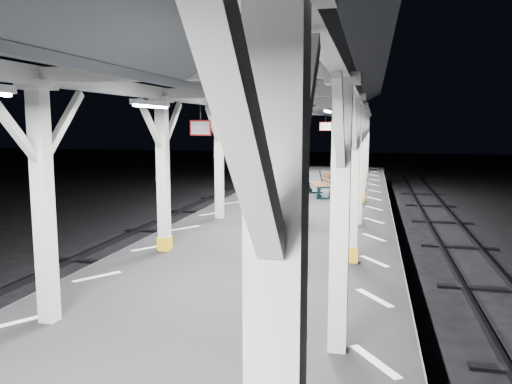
% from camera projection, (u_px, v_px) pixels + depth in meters
% --- Properties ---
extents(ground, '(120.00, 120.00, 0.00)m').
position_uv_depth(ground, '(227.00, 342.00, 8.63)').
color(ground, black).
rests_on(ground, ground).
extents(platform, '(6.00, 50.00, 1.00)m').
position_uv_depth(platform, '(227.00, 315.00, 8.56)').
color(platform, black).
rests_on(platform, ground).
extents(hazard_stripes_left, '(1.00, 48.00, 0.01)m').
position_uv_depth(hazard_stripes_left, '(97.00, 277.00, 9.04)').
color(hazard_stripes_left, silver).
rests_on(hazard_stripes_left, platform).
extents(hazard_stripes_right, '(1.00, 48.00, 0.01)m').
position_uv_depth(hazard_stripes_right, '(374.00, 298.00, 7.94)').
color(hazard_stripes_right, silver).
rests_on(hazard_stripes_right, platform).
extents(canopy, '(5.40, 49.00, 4.65)m').
position_uv_depth(canopy, '(225.00, 73.00, 8.00)').
color(canopy, silver).
rests_on(canopy, platform).
extents(bench_mid, '(0.85, 1.76, 0.92)m').
position_uv_depth(bench_mid, '(299.00, 210.00, 13.26)').
color(bench_mid, black).
rests_on(bench_mid, platform).
extents(bench_far, '(1.12, 1.79, 0.91)m').
position_uv_depth(bench_far, '(322.00, 184.00, 19.16)').
color(bench_far, black).
rests_on(bench_far, platform).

